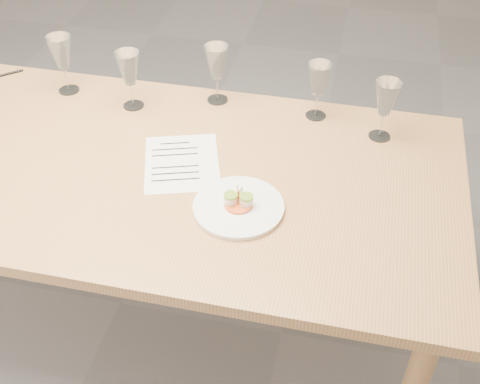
% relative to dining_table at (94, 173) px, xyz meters
% --- Properties ---
extents(ground, '(7.00, 7.00, 0.00)m').
position_rel_dining_table_xyz_m(ground, '(0.00, 0.00, -0.68)').
color(ground, slate).
rests_on(ground, ground).
extents(dining_table, '(2.40, 1.00, 0.75)m').
position_rel_dining_table_xyz_m(dining_table, '(0.00, 0.00, 0.00)').
color(dining_table, tan).
rests_on(dining_table, ground).
extents(dinner_plate, '(0.27, 0.27, 0.07)m').
position_rel_dining_table_xyz_m(dinner_plate, '(0.53, -0.14, 0.08)').
color(dinner_plate, white).
rests_on(dinner_plate, dining_table).
extents(recipe_sheet, '(0.32, 0.36, 0.00)m').
position_rel_dining_table_xyz_m(recipe_sheet, '(0.30, 0.04, 0.07)').
color(recipe_sheet, white).
rests_on(recipe_sheet, dining_table).
extents(ballpoint_pen, '(0.11, 0.10, 0.01)m').
position_rel_dining_table_xyz_m(ballpoint_pen, '(-0.54, 0.42, 0.07)').
color(ballpoint_pen, black).
rests_on(ballpoint_pen, dining_table).
extents(wine_glass_0, '(0.09, 0.09, 0.22)m').
position_rel_dining_table_xyz_m(wine_glass_0, '(-0.25, 0.37, 0.22)').
color(wine_glass_0, white).
rests_on(wine_glass_0, dining_table).
extents(wine_glass_1, '(0.09, 0.09, 0.21)m').
position_rel_dining_table_xyz_m(wine_glass_1, '(0.03, 0.32, 0.22)').
color(wine_glass_1, white).
rests_on(wine_glass_1, dining_table).
extents(wine_glass_2, '(0.09, 0.09, 0.22)m').
position_rel_dining_table_xyz_m(wine_glass_2, '(0.32, 0.43, 0.22)').
color(wine_glass_2, white).
rests_on(wine_glass_2, dining_table).
extents(wine_glass_3, '(0.08, 0.08, 0.21)m').
position_rel_dining_table_xyz_m(wine_glass_3, '(0.69, 0.40, 0.21)').
color(wine_glass_3, white).
rests_on(wine_glass_3, dining_table).
extents(wine_glass_4, '(0.09, 0.09, 0.21)m').
position_rel_dining_table_xyz_m(wine_glass_4, '(0.92, 0.32, 0.22)').
color(wine_glass_4, white).
rests_on(wine_glass_4, dining_table).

